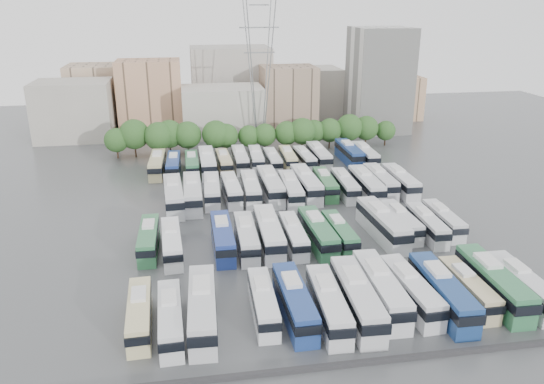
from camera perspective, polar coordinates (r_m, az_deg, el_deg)
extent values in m
plane|color=#424447|center=(80.83, 2.44, -3.66)|extent=(220.00, 220.00, 0.00)
cube|color=#2D2D30|center=(53.20, 10.10, -17.58)|extent=(56.00, 0.50, 0.50)
cylinder|color=black|center=(119.51, -16.26, 4.00)|extent=(0.36, 0.36, 2.17)
sphere|color=#234C1E|center=(118.77, -16.40, 5.37)|extent=(5.22, 5.22, 5.22)
cylinder|color=black|center=(119.75, -14.46, 4.33)|extent=(0.36, 0.36, 2.70)
sphere|color=#234C1E|center=(118.85, -14.62, 6.03)|extent=(6.48, 6.48, 6.48)
cylinder|color=black|center=(117.95, -11.99, 4.26)|extent=(0.36, 0.36, 2.55)
sphere|color=#234C1E|center=(117.09, -12.11, 5.89)|extent=(6.12, 6.12, 6.12)
cylinder|color=black|center=(119.39, -10.86, 4.53)|extent=(0.36, 0.36, 2.56)
sphere|color=#234C1E|center=(118.53, -10.97, 6.15)|extent=(6.14, 6.14, 6.14)
cylinder|color=black|center=(118.37, -8.97, 4.50)|extent=(0.36, 0.36, 2.49)
sphere|color=#234C1E|center=(117.53, -9.06, 6.08)|extent=(5.97, 5.97, 5.97)
cylinder|color=black|center=(118.07, -6.01, 4.60)|extent=(0.36, 0.36, 2.52)
sphere|color=#234C1E|center=(117.21, -6.07, 6.21)|extent=(6.05, 6.05, 6.05)
cylinder|color=black|center=(118.52, -4.91, 4.63)|extent=(0.36, 0.36, 2.24)
sphere|color=#234C1E|center=(117.76, -4.96, 6.05)|extent=(5.37, 5.37, 5.37)
cylinder|color=black|center=(119.60, -2.50, 4.77)|extent=(0.36, 0.36, 2.01)
sphere|color=#234C1E|center=(118.92, -2.52, 6.04)|extent=(4.83, 4.83, 4.83)
cylinder|color=black|center=(119.79, -0.78, 4.83)|extent=(0.36, 0.36, 2.12)
sphere|color=#234C1E|center=(119.07, -0.78, 6.17)|extent=(5.09, 5.09, 5.09)
cylinder|color=black|center=(120.44, 1.57, 4.95)|extent=(0.36, 0.36, 2.25)
sphere|color=#234C1E|center=(119.68, 1.58, 6.36)|extent=(5.40, 5.40, 5.40)
cylinder|color=black|center=(120.56, 3.24, 4.99)|extent=(0.36, 0.36, 2.48)
sphere|color=#234C1E|center=(119.73, 3.28, 6.55)|extent=(5.96, 5.96, 5.96)
cylinder|color=black|center=(122.85, 4.49, 5.18)|extent=(0.36, 0.36, 2.19)
sphere|color=#234C1E|center=(122.13, 4.53, 6.53)|extent=(5.25, 5.25, 5.25)
cylinder|color=black|center=(123.48, 6.18, 5.22)|extent=(0.36, 0.36, 2.28)
sphere|color=#234C1E|center=(122.73, 6.24, 6.62)|extent=(5.47, 5.47, 5.47)
cylinder|color=black|center=(124.82, 8.24, 5.36)|extent=(0.36, 0.36, 2.54)
sphere|color=#234C1E|center=(124.00, 8.32, 6.90)|extent=(6.11, 6.11, 6.11)
cylinder|color=black|center=(126.38, 10.02, 5.39)|extent=(0.36, 0.36, 2.35)
sphere|color=#234C1E|center=(125.63, 10.11, 6.80)|extent=(5.63, 5.63, 5.63)
cylinder|color=black|center=(127.99, 12.04, 5.34)|extent=(0.36, 0.36, 1.92)
sphere|color=#234C1E|center=(127.37, 12.13, 6.48)|extent=(4.62, 4.62, 4.62)
cube|color=#9E998E|center=(139.28, -20.48, 8.25)|extent=(18.00, 14.00, 14.00)
cube|color=tan|center=(142.56, -12.96, 10.06)|extent=(16.00, 12.00, 18.00)
cube|color=#ADA89E|center=(135.32, -5.32, 8.67)|extent=(20.00, 14.00, 12.00)
cube|color=gray|center=(143.20, 1.77, 10.19)|extent=(14.00, 12.00, 16.00)
cube|color=gray|center=(154.61, -4.45, 11.62)|extent=(22.00, 16.00, 20.00)
cube|color=tan|center=(153.98, -18.03, 9.93)|extent=(16.00, 14.00, 16.00)
cube|color=#A39E93|center=(156.61, 3.83, 10.63)|extent=(18.00, 14.00, 14.00)
cube|color=tan|center=(158.41, 12.94, 9.92)|extent=(14.00, 12.00, 12.00)
cube|color=gray|center=(148.93, -8.84, 9.17)|extent=(12.00, 10.00, 10.00)
cube|color=silver|center=(140.84, 11.45, 11.70)|extent=(14.00, 14.00, 26.00)
cylinder|color=slate|center=(122.35, -2.16, 12.76)|extent=(2.90, 2.91, 33.83)
cylinder|color=slate|center=(126.29, -2.40, 12.98)|extent=(2.90, 2.91, 33.83)
cylinder|color=slate|center=(122.93, -0.26, 12.81)|extent=(2.90, 2.91, 33.83)
cylinder|color=slate|center=(126.85, -0.56, 13.03)|extent=(2.90, 2.91, 33.83)
cube|color=slate|center=(123.63, -1.40, 19.48)|extent=(4.50, 0.30, 0.30)
cube|color=slate|center=(123.77, -1.38, 17.28)|extent=(9.00, 0.30, 0.30)
cube|color=slate|center=(124.15, -1.36, 14.77)|extent=(7.00, 0.30, 0.30)
cube|color=beige|center=(58.25, -14.05, -12.71)|extent=(2.66, 10.84, 3.05)
cube|color=black|center=(57.83, -14.11, -12.30)|extent=(2.77, 11.00, 0.90)
cube|color=silver|center=(58.52, -14.16, -10.58)|extent=(1.62, 2.92, 0.39)
cube|color=silver|center=(56.83, -10.88, -13.30)|extent=(2.72, 11.11, 3.13)
cube|color=black|center=(56.39, -10.91, -12.87)|extent=(2.84, 11.28, 0.92)
cube|color=silver|center=(57.07, -11.02, -11.06)|extent=(1.66, 3.00, 0.40)
cube|color=silver|center=(57.32, -7.50, -12.44)|extent=(3.26, 13.09, 3.68)
cube|color=black|center=(56.81, -7.53, -11.93)|extent=(3.39, 13.29, 1.08)
cube|color=silver|center=(57.65, -7.60, -9.83)|extent=(1.97, 3.53, 0.48)
cube|color=silver|center=(58.51, -0.94, -11.88)|extent=(2.55, 10.83, 3.05)
cube|color=black|center=(58.08, -0.93, -11.46)|extent=(2.66, 10.99, 0.90)
cube|color=silver|center=(58.77, -1.12, -9.77)|extent=(1.60, 2.91, 0.40)
cube|color=navy|center=(58.27, 2.43, -11.81)|extent=(2.78, 12.24, 3.46)
cube|color=black|center=(57.80, 2.47, -11.33)|extent=(2.90, 12.42, 1.02)
cube|color=silver|center=(58.55, 2.12, -9.41)|extent=(1.78, 3.28, 0.45)
cube|color=silver|center=(58.13, 6.06, -12.02)|extent=(3.09, 12.21, 3.43)
cube|color=black|center=(57.66, 6.12, -11.54)|extent=(3.22, 12.40, 1.01)
cube|color=silver|center=(58.40, 5.80, -9.63)|extent=(1.85, 3.30, 0.44)
cube|color=silver|center=(59.20, 9.10, -11.34)|extent=(3.38, 13.41, 3.77)
cube|color=black|center=(58.70, 9.18, -10.82)|extent=(3.52, 13.61, 1.11)
cube|color=silver|center=(59.52, 8.78, -8.77)|extent=(2.03, 3.62, 0.49)
cube|color=silver|center=(61.45, 11.58, -10.29)|extent=(3.10, 13.10, 3.69)
cube|color=black|center=(60.97, 11.68, -9.79)|extent=(3.24, 13.30, 1.09)
cube|color=silver|center=(61.79, 11.22, -7.88)|extent=(1.93, 3.52, 0.48)
cube|color=silver|center=(62.22, 14.66, -10.32)|extent=(3.03, 12.05, 3.39)
cube|color=black|center=(61.78, 14.77, -9.87)|extent=(3.16, 12.23, 1.00)
cube|color=silver|center=(62.46, 14.21, -8.15)|extent=(1.82, 3.26, 0.44)
cube|color=navy|center=(62.63, 17.80, -10.29)|extent=(3.10, 13.06, 3.68)
cube|color=black|center=(62.16, 17.94, -9.80)|extent=(3.24, 13.25, 1.08)
cube|color=silver|center=(62.92, 17.38, -7.94)|extent=(1.93, 3.51, 0.48)
cube|color=#CAB98B|center=(64.96, 20.29, -9.77)|extent=(2.31, 10.74, 3.04)
cube|color=black|center=(64.59, 20.41, -9.38)|extent=(2.42, 10.90, 0.89)
cube|color=silver|center=(65.18, 19.91, -7.90)|extent=(1.53, 2.87, 0.39)
cube|color=#317248|center=(66.36, 22.66, -9.10)|extent=(3.20, 13.33, 3.76)
cube|color=black|center=(65.91, 22.81, -8.62)|extent=(3.33, 13.53, 1.10)
cube|color=silver|center=(66.67, 22.20, -6.84)|extent=(1.98, 3.59, 0.49)
cube|color=silver|center=(67.59, 25.28, -9.17)|extent=(2.59, 11.74, 3.32)
cube|color=black|center=(67.20, 25.43, -8.75)|extent=(2.71, 11.92, 0.98)
cube|color=silver|center=(67.82, 24.84, -7.21)|extent=(1.69, 3.14, 0.43)
cube|color=#317246|center=(74.41, -13.12, -5.04)|extent=(2.51, 11.18, 3.16)
cube|color=black|center=(74.04, -13.16, -4.66)|extent=(2.63, 11.34, 0.93)
cube|color=silver|center=(74.97, -13.16, -3.36)|extent=(1.62, 2.99, 0.41)
cube|color=white|center=(72.63, -10.73, -5.48)|extent=(2.94, 11.40, 3.20)
cube|color=black|center=(72.24, -10.76, -5.09)|extent=(3.06, 11.57, 0.94)
cube|color=silver|center=(73.17, -10.86, -3.74)|extent=(1.74, 3.09, 0.41)
cube|color=navy|center=(72.99, -5.33, -4.97)|extent=(2.59, 12.08, 3.42)
cube|color=black|center=(72.57, -5.34, -4.55)|extent=(2.71, 12.27, 1.01)
cube|color=silver|center=(73.58, -5.47, -3.12)|extent=(1.72, 3.22, 0.44)
cube|color=silver|center=(72.85, -2.77, -5.00)|extent=(2.70, 11.76, 3.32)
cube|color=black|center=(72.45, -2.77, -4.59)|extent=(2.82, 11.94, 0.98)
cube|color=silver|center=(73.42, -2.91, -3.19)|extent=(1.72, 3.16, 0.43)
cube|color=silver|center=(73.68, -0.34, -4.51)|extent=(3.03, 13.15, 3.71)
cube|color=black|center=(73.24, -0.32, -4.05)|extent=(3.17, 13.35, 1.09)
cube|color=silver|center=(74.33, -0.52, -2.52)|extent=(1.92, 3.53, 0.48)
cube|color=white|center=(73.80, 2.31, -4.75)|extent=(2.40, 10.91, 3.09)
cube|color=black|center=(73.43, 2.34, -4.37)|extent=(2.51, 11.08, 0.91)
cube|color=silver|center=(74.31, 2.12, -3.09)|extent=(1.57, 2.92, 0.40)
cube|color=#2E6D44|center=(74.26, 4.93, -4.46)|extent=(3.04, 12.48, 3.51)
cube|color=black|center=(73.85, 4.98, -4.04)|extent=(3.17, 12.67, 1.03)
cube|color=silver|center=(74.83, 4.65, -2.60)|extent=(1.86, 3.36, 0.45)
cube|color=#307146|center=(75.05, 7.25, -4.48)|extent=(2.57, 10.78, 3.04)
cube|color=black|center=(74.69, 7.30, -4.12)|extent=(2.69, 10.95, 0.89)
cube|color=silver|center=(75.52, 7.00, -2.89)|extent=(1.60, 2.90, 0.39)
cube|color=silver|center=(78.02, 11.78, -3.47)|extent=(3.54, 13.56, 3.80)
cube|color=black|center=(77.60, 11.87, -3.02)|extent=(3.68, 13.77, 1.12)
cube|color=silver|center=(78.62, 11.40, -1.56)|extent=(2.08, 3.67, 0.49)
cube|color=silver|center=(80.38, 13.66, -3.17)|extent=(2.54, 11.07, 3.13)
cube|color=black|center=(80.04, 13.73, -2.81)|extent=(2.65, 11.24, 0.92)
cube|color=silver|center=(80.88, 13.37, -1.65)|extent=(1.61, 2.97, 0.40)
cube|color=silver|center=(80.22, 16.31, -3.48)|extent=(2.74, 11.03, 3.10)
cube|color=black|center=(79.88, 16.39, -3.13)|extent=(2.85, 11.20, 0.91)
cube|color=silver|center=(80.72, 16.05, -1.96)|extent=(1.66, 2.98, 0.40)
cube|color=silver|center=(82.77, 17.92, -2.96)|extent=(2.50, 10.66, 3.01)
cube|color=black|center=(82.44, 18.00, -2.62)|extent=(2.61, 10.82, 0.88)
cube|color=silver|center=(83.25, 17.66, -1.53)|extent=(1.57, 2.86, 0.39)
cube|color=silver|center=(88.81, -10.54, -0.46)|extent=(3.48, 13.35, 3.75)
cube|color=black|center=(88.41, -10.56, -0.06)|extent=(3.62, 13.55, 1.10)
cube|color=silver|center=(89.67, -10.67, 1.17)|extent=(2.05, 3.62, 0.48)
cube|color=silver|center=(89.41, -8.53, -0.21)|extent=(2.83, 13.16, 3.73)
cube|color=black|center=(89.01, -8.55, 0.19)|extent=(2.96, 13.36, 1.10)
cube|color=silver|center=(90.27, -8.62, 1.40)|extent=(1.87, 3.51, 0.48)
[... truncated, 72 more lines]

